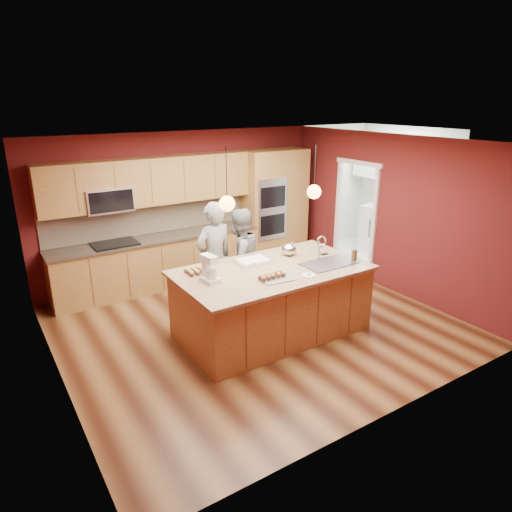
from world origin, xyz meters
TOP-DOWN VIEW (x-y plane):
  - floor at (0.00, 0.00)m, footprint 5.50×5.50m
  - ceiling at (0.00, 0.00)m, footprint 5.50×5.50m
  - wall_back at (0.00, 2.50)m, footprint 5.50×0.00m
  - wall_front at (0.00, -2.50)m, footprint 5.50×0.00m
  - wall_left at (-2.75, 0.00)m, footprint 0.00×5.00m
  - wall_right at (2.75, 0.00)m, footprint 0.00×5.00m
  - cabinet_run at (-0.68, 2.25)m, footprint 3.74×0.64m
  - oven_column at (1.85, 2.19)m, footprint 1.30×0.62m
  - doorway_trim at (2.73, 0.80)m, footprint 0.08×1.11m
  - laundry_room at (4.35, 1.20)m, footprint 2.60×2.70m
  - pendant_left at (-0.62, -0.29)m, footprint 0.20×0.20m
  - pendant_right at (0.78, -0.29)m, footprint 0.20×0.20m
  - island at (0.10, -0.30)m, footprint 2.69×1.50m
  - person_left at (-0.31, 0.71)m, footprint 0.71×0.52m
  - person_right at (0.14, 0.71)m, footprint 0.90×0.77m
  - stand_mixer at (-0.87, -0.23)m, footprint 0.22×0.28m
  - sheet_cake at (-0.01, 0.07)m, footprint 0.51×0.39m
  - cooling_rack at (-0.09, -0.64)m, footprint 0.48×0.37m
  - mixing_bowl at (0.62, 0.05)m, footprint 0.23×0.23m
  - plate at (0.34, -0.79)m, footprint 0.17×0.17m
  - tumbler at (1.29, -0.66)m, footprint 0.08×0.08m
  - phone at (1.10, -0.22)m, footprint 0.13×0.09m
  - cupcakes_left at (-0.91, 0.13)m, footprint 0.25×0.25m
  - cupcakes_rack at (-0.14, -0.61)m, footprint 0.40×0.16m
  - cupcakes_right at (0.85, 0.30)m, footprint 0.16×0.16m
  - washer at (4.22, 0.77)m, footprint 0.70×0.72m
  - dryer at (4.21, 1.49)m, footprint 0.78×0.80m

SIDE VIEW (x-z plane):
  - floor at x=0.00m, z-range 0.00..0.00m
  - island at x=0.10m, z-range -0.18..1.19m
  - dryer at x=4.21m, z-range 0.00..1.04m
  - washer at x=4.22m, z-range 0.00..1.10m
  - person_right at x=0.14m, z-range 0.00..1.64m
  - person_left at x=-0.31m, z-range 0.00..1.81m
  - cabinet_run at x=-0.68m, z-range -0.17..2.13m
  - phone at x=1.10m, z-range 0.99..1.00m
  - plate at x=0.34m, z-range 0.99..1.00m
  - cooling_rack at x=-0.09m, z-range 0.99..1.01m
  - sheet_cake at x=-0.01m, z-range 0.99..1.03m
  - cupcakes_right at x=0.85m, z-range 0.99..1.06m
  - cupcakes_left at x=-0.91m, z-range 0.99..1.06m
  - cupcakes_rack at x=-0.14m, z-range 1.01..1.08m
  - doorway_trim at x=2.73m, z-range -0.05..2.15m
  - tumbler at x=1.29m, z-range 0.99..1.15m
  - mixing_bowl at x=0.62m, z-range 0.98..1.18m
  - stand_mixer at x=-0.87m, z-range 0.96..1.32m
  - oven_column at x=1.85m, z-range 0.00..2.30m
  - wall_back at x=0.00m, z-range -1.40..4.10m
  - wall_front at x=0.00m, z-range -1.40..4.10m
  - wall_left at x=-2.75m, z-range -1.15..3.85m
  - wall_right at x=2.75m, z-range -1.15..3.85m
  - laundry_room at x=4.35m, z-range 0.60..3.30m
  - pendant_left at x=-0.62m, z-range 1.60..2.40m
  - pendant_right at x=0.78m, z-range 1.60..2.40m
  - ceiling at x=0.00m, z-range 2.70..2.70m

